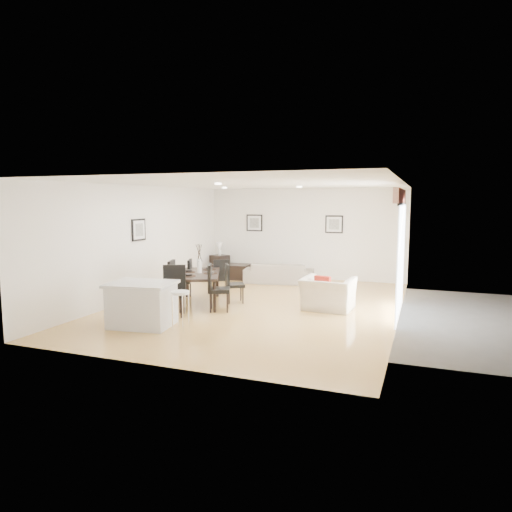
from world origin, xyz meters
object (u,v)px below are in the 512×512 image
at_px(armchair, 328,294).
at_px(dining_chair_wfar, 186,277).
at_px(dining_chair_head, 174,287).
at_px(kitchen_island, 142,304).
at_px(dining_chair_enear, 215,285).
at_px(dining_chair_wnear, 167,281).
at_px(sofa, 279,273).
at_px(dining_chair_efar, 232,281).
at_px(coffee_table, 232,271).
at_px(side_table, 220,265).
at_px(dining_chair_foot, 221,275).
at_px(bar_stool, 180,297).
at_px(dining_table, 200,276).

bearing_deg(armchair, dining_chair_wfar, 4.16).
relative_size(dining_chair_head, kitchen_island, 0.79).
xyz_separation_m(armchair, dining_chair_head, (-2.87, -1.54, 0.23)).
xyz_separation_m(dining_chair_wfar, dining_chair_enear, (1.22, -0.92, 0.04)).
relative_size(dining_chair_enear, dining_chair_head, 0.98).
relative_size(dining_chair_wnear, kitchen_island, 0.79).
height_order(sofa, dining_chair_enear, dining_chair_enear).
distance_m(dining_chair_efar, dining_chair_head, 1.60).
bearing_deg(coffee_table, dining_chair_head, -83.61).
bearing_deg(dining_chair_wfar, side_table, 171.59).
bearing_deg(dining_chair_foot, coffee_table, -102.48).
bearing_deg(side_table, dining_chair_wfar, -78.16).
distance_m(dining_chair_wfar, coffee_table, 2.98).
relative_size(dining_chair_enear, bar_stool, 1.40).
bearing_deg(armchair, dining_chair_efar, 6.13).
relative_size(dining_table, kitchen_island, 1.47).
relative_size(dining_chair_enear, coffee_table, 0.92).
distance_m(dining_table, side_table, 4.19).
relative_size(sofa, kitchen_island, 1.51).
height_order(dining_chair_efar, kitchen_island, dining_chair_efar).
bearing_deg(kitchen_island, coffee_table, 87.49).
height_order(armchair, bar_stool, bar_stool).
xyz_separation_m(sofa, dining_chair_enear, (-0.26, -3.67, 0.27)).
height_order(dining_table, dining_chair_enear, dining_chair_enear).
relative_size(dining_chair_foot, kitchen_island, 0.69).
relative_size(sofa, dining_chair_wfar, 2.09).
relative_size(dining_chair_foot, coffee_table, 0.82).
bearing_deg(kitchen_island, dining_chair_foot, 78.15).
xyz_separation_m(dining_chair_head, kitchen_island, (-0.12, -0.95, -0.15)).
relative_size(dining_chair_wnear, dining_chair_head, 1.00).
relative_size(dining_chair_enear, side_table, 1.61).
relative_size(dining_chair_wfar, dining_chair_foot, 1.04).
bearing_deg(dining_chair_wnear, kitchen_island, -0.43).
xyz_separation_m(dining_chair_wnear, dining_chair_foot, (0.64, 1.49, -0.07)).
distance_m(dining_chair_foot, kitchen_island, 3.10).
bearing_deg(dining_chair_efar, dining_chair_foot, 8.68).
bearing_deg(bar_stool, coffee_table, 104.07).
xyz_separation_m(dining_table, coffee_table, (-0.70, 3.42, -0.43)).
height_order(dining_chair_head, side_table, dining_chair_head).
distance_m(dining_chair_foot, bar_stool, 3.16).
xyz_separation_m(dining_chair_wfar, bar_stool, (1.27, -2.47, 0.09)).
bearing_deg(kitchen_island, dining_chair_enear, 55.47).
xyz_separation_m(armchair, dining_chair_enear, (-2.23, -0.94, 0.21)).
bearing_deg(side_table, dining_table, -71.21).
height_order(dining_chair_wnear, dining_chair_head, dining_chair_head).
xyz_separation_m(dining_chair_wnear, coffee_table, (-0.10, 3.82, -0.35)).
bearing_deg(dining_chair_head, coffee_table, 75.99).
relative_size(sofa, armchair, 1.83).
relative_size(dining_chair_wnear, coffee_table, 0.94).
bearing_deg(dining_chair_wfar, sofa, 131.43).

